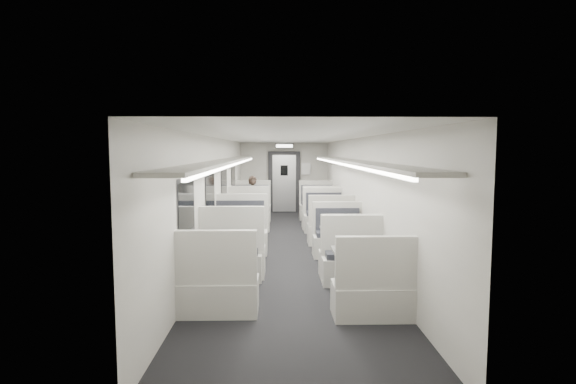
{
  "coord_description": "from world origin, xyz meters",
  "views": [
    {
      "loc": [
        -0.2,
        -9.48,
        2.14
      ],
      "look_at": [
        0.02,
        0.83,
        1.18
      ],
      "focal_mm": 28.0,
      "sensor_mm": 36.0,
      "label": 1
    }
  ],
  "objects_px": {
    "booth_right_b": "(327,222)",
    "booth_left_c": "(236,242)",
    "booth_right_c": "(343,246)",
    "booth_left_a": "(250,211)",
    "exit_sign": "(284,146)",
    "booth_left_b": "(246,224)",
    "booth_right_a": "(319,210)",
    "vestibule_door": "(284,182)",
    "passenger": "(253,201)",
    "booth_right_d": "(361,273)",
    "booth_left_d": "(225,269)"
  },
  "relations": [
    {
      "from": "passenger",
      "to": "booth_left_a",
      "type": "bearing_deg",
      "value": 122.12
    },
    {
      "from": "booth_left_c",
      "to": "vestibule_door",
      "type": "relative_size",
      "value": 1.09
    },
    {
      "from": "booth_left_a",
      "to": "exit_sign",
      "type": "distance_m",
      "value": 3.08
    },
    {
      "from": "booth_left_c",
      "to": "booth_right_c",
      "type": "relative_size",
      "value": 1.13
    },
    {
      "from": "exit_sign",
      "to": "booth_left_c",
      "type": "bearing_deg",
      "value": -98.67
    },
    {
      "from": "booth_right_a",
      "to": "exit_sign",
      "type": "height_order",
      "value": "exit_sign"
    },
    {
      "from": "passenger",
      "to": "vestibule_door",
      "type": "bearing_deg",
      "value": 76.4
    },
    {
      "from": "vestibule_door",
      "to": "booth_right_d",
      "type": "bearing_deg",
      "value": -83.71
    },
    {
      "from": "booth_left_a",
      "to": "booth_right_b",
      "type": "distance_m",
      "value": 2.7
    },
    {
      "from": "booth_left_a",
      "to": "passenger",
      "type": "xyz_separation_m",
      "value": [
        0.09,
        -0.16,
        0.3
      ]
    },
    {
      "from": "vestibule_door",
      "to": "booth_left_b",
      "type": "bearing_deg",
      "value": -102.2
    },
    {
      "from": "exit_sign",
      "to": "vestibule_door",
      "type": "bearing_deg",
      "value": 90.0
    },
    {
      "from": "booth_left_b",
      "to": "booth_right_b",
      "type": "distance_m",
      "value": 2.0
    },
    {
      "from": "booth_right_a",
      "to": "booth_right_b",
      "type": "bearing_deg",
      "value": -90.0
    },
    {
      "from": "booth_left_b",
      "to": "booth_right_d",
      "type": "height_order",
      "value": "booth_right_d"
    },
    {
      "from": "booth_left_b",
      "to": "booth_left_d",
      "type": "distance_m",
      "value": 4.23
    },
    {
      "from": "booth_right_c",
      "to": "exit_sign",
      "type": "distance_m",
      "value": 7.11
    },
    {
      "from": "booth_right_d",
      "to": "passenger",
      "type": "distance_m",
      "value": 6.49
    },
    {
      "from": "booth_left_c",
      "to": "exit_sign",
      "type": "height_order",
      "value": "exit_sign"
    },
    {
      "from": "booth_right_a",
      "to": "exit_sign",
      "type": "xyz_separation_m",
      "value": [
        -1.0,
        1.92,
        1.88
      ]
    },
    {
      "from": "booth_left_b",
      "to": "exit_sign",
      "type": "height_order",
      "value": "exit_sign"
    },
    {
      "from": "booth_left_b",
      "to": "exit_sign",
      "type": "relative_size",
      "value": 3.18
    },
    {
      "from": "booth_left_a",
      "to": "booth_left_b",
      "type": "bearing_deg",
      "value": -90.0
    },
    {
      "from": "booth_left_b",
      "to": "vestibule_door",
      "type": "height_order",
      "value": "vestibule_door"
    },
    {
      "from": "booth_left_a",
      "to": "booth_left_d",
      "type": "height_order",
      "value": "booth_left_a"
    },
    {
      "from": "booth_left_d",
      "to": "booth_right_b",
      "type": "bearing_deg",
      "value": 65.19
    },
    {
      "from": "booth_left_b",
      "to": "vestibule_door",
      "type": "bearing_deg",
      "value": 77.8
    },
    {
      "from": "passenger",
      "to": "booth_right_c",
      "type": "bearing_deg",
      "value": -62.37
    },
    {
      "from": "booth_left_c",
      "to": "booth_right_c",
      "type": "distance_m",
      "value": 2.01
    },
    {
      "from": "booth_right_a",
      "to": "exit_sign",
      "type": "bearing_deg",
      "value": 117.55
    },
    {
      "from": "booth_right_c",
      "to": "booth_right_b",
      "type": "bearing_deg",
      "value": 90.0
    },
    {
      "from": "booth_right_b",
      "to": "booth_right_c",
      "type": "bearing_deg",
      "value": -90.0
    },
    {
      "from": "booth_right_b",
      "to": "booth_right_c",
      "type": "height_order",
      "value": "booth_right_b"
    },
    {
      "from": "booth_left_a",
      "to": "booth_right_d",
      "type": "distance_m",
      "value": 6.66
    },
    {
      "from": "booth_left_c",
      "to": "booth_left_d",
      "type": "bearing_deg",
      "value": -90.0
    },
    {
      "from": "booth_left_a",
      "to": "booth_left_d",
      "type": "relative_size",
      "value": 1.06
    },
    {
      "from": "booth_left_d",
      "to": "passenger",
      "type": "bearing_deg",
      "value": 89.18
    },
    {
      "from": "booth_right_a",
      "to": "vestibule_door",
      "type": "distance_m",
      "value": 2.68
    },
    {
      "from": "booth_right_b",
      "to": "booth_left_c",
      "type": "bearing_deg",
      "value": -128.4
    },
    {
      "from": "booth_left_a",
      "to": "booth_right_a",
      "type": "relative_size",
      "value": 1.03
    },
    {
      "from": "booth_left_d",
      "to": "booth_right_c",
      "type": "relative_size",
      "value": 1.05
    },
    {
      "from": "booth_right_a",
      "to": "passenger",
      "type": "relative_size",
      "value": 1.56
    },
    {
      "from": "booth_right_b",
      "to": "booth_right_c",
      "type": "relative_size",
      "value": 1.05
    },
    {
      "from": "booth_left_c",
      "to": "booth_right_d",
      "type": "height_order",
      "value": "booth_left_c"
    },
    {
      "from": "booth_left_a",
      "to": "booth_right_c",
      "type": "relative_size",
      "value": 1.12
    },
    {
      "from": "booth_right_a",
      "to": "passenger",
      "type": "height_order",
      "value": "passenger"
    },
    {
      "from": "booth_right_b",
      "to": "exit_sign",
      "type": "distance_m",
      "value": 4.57
    },
    {
      "from": "booth_left_b",
      "to": "booth_right_b",
      "type": "bearing_deg",
      "value": 2.85
    },
    {
      "from": "booth_left_c",
      "to": "booth_right_c",
      "type": "bearing_deg",
      "value": -6.04
    },
    {
      "from": "booth_right_b",
      "to": "booth_right_c",
      "type": "xyz_separation_m",
      "value": [
        0.0,
        -2.73,
        -0.02
      ]
    }
  ]
}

